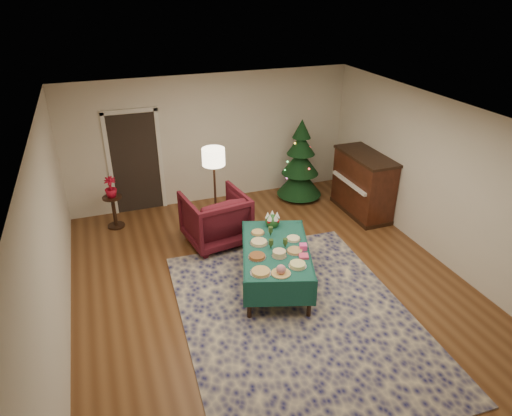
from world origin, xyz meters
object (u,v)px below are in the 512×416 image
object	(u,v)px
floor_lamp	(214,162)
piano	(363,185)
gift_box	(303,247)
potted_plant	(111,191)
christmas_tree	(300,164)
buffet_table	(276,255)
armchair	(215,216)
side_table	(114,212)

from	to	relation	value
floor_lamp	piano	distance (m)	3.14
gift_box	piano	world-z (taller)	piano
potted_plant	christmas_tree	bearing A→B (deg)	0.11
potted_plant	piano	xyz separation A→B (m)	(4.83, -1.09, -0.14)
buffet_table	armchair	world-z (taller)	armchair
christmas_tree	potted_plant	bearing A→B (deg)	-179.89
potted_plant	gift_box	bearing A→B (deg)	-48.98
buffet_table	side_table	size ratio (longest dim) A/B	3.06
side_table	potted_plant	xyz separation A→B (m)	(0.00, -0.00, 0.44)
buffet_table	armchair	size ratio (longest dim) A/B	1.85
piano	floor_lamp	bearing A→B (deg)	176.00
floor_lamp	side_table	distance (m)	2.29
buffet_table	floor_lamp	world-z (taller)	floor_lamp
gift_box	armchair	bearing A→B (deg)	116.99
floor_lamp	potted_plant	bearing A→B (deg)	154.08
armchair	side_table	distance (m)	2.10
side_table	piano	bearing A→B (deg)	-12.68
buffet_table	floor_lamp	bearing A→B (deg)	102.57
armchair	floor_lamp	distance (m)	0.96
potted_plant	christmas_tree	xyz separation A→B (m)	(3.93, 0.01, 0.04)
side_table	potted_plant	distance (m)	0.44
armchair	side_table	bearing A→B (deg)	-44.42
floor_lamp	christmas_tree	size ratio (longest dim) A/B	0.95
buffet_table	piano	world-z (taller)	piano
gift_box	piano	distance (m)	2.93
armchair	potted_plant	xyz separation A→B (m)	(-1.70, 1.22, 0.22)
floor_lamp	side_table	size ratio (longest dim) A/B	2.61
side_table	christmas_tree	bearing A→B (deg)	0.11
armchair	side_table	xyz separation A→B (m)	(-1.70, 1.22, -0.22)
buffet_table	piano	bearing A→B (deg)	33.47
floor_lamp	piano	world-z (taller)	floor_lamp
floor_lamp	potted_plant	size ratio (longest dim) A/B	4.23
armchair	piano	world-z (taller)	piano
gift_box	armchair	distance (m)	2.00
buffet_table	gift_box	world-z (taller)	gift_box
buffet_table	potted_plant	size ratio (longest dim) A/B	4.96
floor_lamp	potted_plant	distance (m)	2.11
side_table	christmas_tree	distance (m)	3.96
floor_lamp	christmas_tree	bearing A→B (deg)	22.48
christmas_tree	piano	xyz separation A→B (m)	(0.90, -1.09, -0.18)
gift_box	potted_plant	bearing A→B (deg)	131.02
side_table	potted_plant	world-z (taller)	potted_plant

